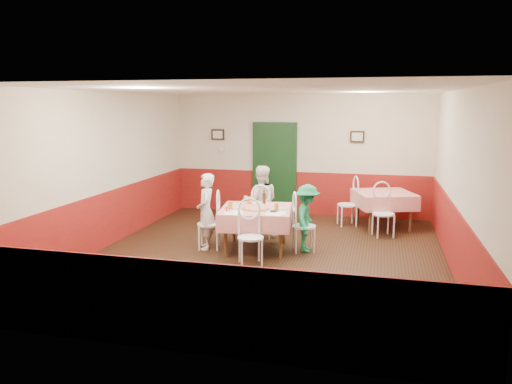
% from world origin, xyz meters
% --- Properties ---
extents(floor, '(7.00, 7.00, 0.00)m').
position_xyz_m(floor, '(0.00, 0.00, 0.00)').
color(floor, black).
rests_on(floor, ground).
extents(ceiling, '(7.00, 7.00, 0.00)m').
position_xyz_m(ceiling, '(0.00, 0.00, 2.80)').
color(ceiling, white).
rests_on(ceiling, back_wall).
extents(back_wall, '(6.00, 0.10, 2.80)m').
position_xyz_m(back_wall, '(0.00, 3.50, 1.40)').
color(back_wall, beige).
rests_on(back_wall, ground).
extents(front_wall, '(6.00, 0.10, 2.80)m').
position_xyz_m(front_wall, '(0.00, -3.50, 1.40)').
color(front_wall, beige).
rests_on(front_wall, ground).
extents(left_wall, '(0.10, 7.00, 2.80)m').
position_xyz_m(left_wall, '(-3.00, 0.00, 1.40)').
color(left_wall, beige).
rests_on(left_wall, ground).
extents(right_wall, '(0.10, 7.00, 2.80)m').
position_xyz_m(right_wall, '(3.00, 0.00, 1.40)').
color(right_wall, beige).
rests_on(right_wall, ground).
extents(wainscot_back, '(6.00, 0.03, 1.00)m').
position_xyz_m(wainscot_back, '(0.00, 3.48, 0.50)').
color(wainscot_back, maroon).
rests_on(wainscot_back, ground).
extents(wainscot_front, '(6.00, 0.03, 1.00)m').
position_xyz_m(wainscot_front, '(0.00, -3.48, 0.50)').
color(wainscot_front, maroon).
rests_on(wainscot_front, ground).
extents(wainscot_left, '(0.03, 7.00, 1.00)m').
position_xyz_m(wainscot_left, '(-2.98, 0.00, 0.50)').
color(wainscot_left, maroon).
rests_on(wainscot_left, ground).
extents(wainscot_right, '(0.03, 7.00, 1.00)m').
position_xyz_m(wainscot_right, '(2.98, 0.00, 0.50)').
color(wainscot_right, maroon).
rests_on(wainscot_right, ground).
extents(door, '(0.96, 0.06, 2.10)m').
position_xyz_m(door, '(-0.60, 3.45, 1.05)').
color(door, black).
rests_on(door, ground).
extents(picture_left, '(0.32, 0.03, 0.26)m').
position_xyz_m(picture_left, '(-2.00, 3.45, 1.85)').
color(picture_left, black).
rests_on(picture_left, back_wall).
extents(picture_right, '(0.32, 0.03, 0.26)m').
position_xyz_m(picture_right, '(1.30, 3.45, 1.85)').
color(picture_right, black).
rests_on(picture_right, back_wall).
extents(thermostat, '(0.10, 0.03, 0.10)m').
position_xyz_m(thermostat, '(-1.90, 3.45, 1.50)').
color(thermostat, white).
rests_on(thermostat, back_wall).
extents(main_table, '(1.38, 1.38, 0.77)m').
position_xyz_m(main_table, '(-0.27, 0.34, 0.38)').
color(main_table, red).
rests_on(main_table, ground).
extents(second_table, '(1.43, 1.43, 0.77)m').
position_xyz_m(second_table, '(1.93, 2.58, 0.38)').
color(second_table, red).
rests_on(second_table, ground).
extents(chair_left, '(0.50, 0.50, 0.90)m').
position_xyz_m(chair_left, '(-1.11, 0.22, 0.45)').
color(chair_left, white).
rests_on(chair_left, ground).
extents(chair_right, '(0.53, 0.53, 0.90)m').
position_xyz_m(chair_right, '(0.57, 0.46, 0.45)').
color(chair_right, white).
rests_on(chair_right, ground).
extents(chair_far, '(0.51, 0.51, 0.90)m').
position_xyz_m(chair_far, '(-0.39, 1.18, 0.45)').
color(chair_far, white).
rests_on(chair_far, ground).
extents(chair_near, '(0.55, 0.55, 0.90)m').
position_xyz_m(chair_near, '(-0.15, -0.50, 0.45)').
color(chair_near, white).
rests_on(chair_near, ground).
extents(chair_second_a, '(0.54, 0.54, 0.90)m').
position_xyz_m(chair_second_a, '(1.18, 2.58, 0.45)').
color(chair_second_a, white).
rests_on(chair_second_a, ground).
extents(chair_second_b, '(0.54, 0.54, 0.90)m').
position_xyz_m(chair_second_b, '(1.93, 1.83, 0.45)').
color(chair_second_b, white).
rests_on(chair_second_b, ground).
extents(pizza, '(0.54, 0.54, 0.03)m').
position_xyz_m(pizza, '(-0.26, 0.26, 0.78)').
color(pizza, '#B74723').
rests_on(pizza, main_table).
extents(plate_left, '(0.28, 0.28, 0.01)m').
position_xyz_m(plate_left, '(-0.71, 0.28, 0.77)').
color(plate_left, white).
rests_on(plate_left, main_table).
extents(plate_right, '(0.28, 0.28, 0.01)m').
position_xyz_m(plate_right, '(0.17, 0.37, 0.77)').
color(plate_right, white).
rests_on(plate_right, main_table).
extents(plate_far, '(0.28, 0.28, 0.01)m').
position_xyz_m(plate_far, '(-0.35, 0.78, 0.77)').
color(plate_far, white).
rests_on(plate_far, main_table).
extents(glass_a, '(0.09, 0.09, 0.15)m').
position_xyz_m(glass_a, '(-0.66, 0.06, 0.84)').
color(glass_a, '#BF7219').
rests_on(glass_a, main_table).
extents(glass_b, '(0.08, 0.08, 0.14)m').
position_xyz_m(glass_b, '(0.13, 0.16, 0.83)').
color(glass_b, '#BF7219').
rests_on(glass_b, main_table).
extents(glass_c, '(0.08, 0.08, 0.13)m').
position_xyz_m(glass_c, '(-0.48, 0.69, 0.83)').
color(glass_c, '#BF7219').
rests_on(glass_c, main_table).
extents(beer_bottle, '(0.07, 0.07, 0.23)m').
position_xyz_m(beer_bottle, '(-0.23, 0.78, 0.88)').
color(beer_bottle, '#381C0A').
rests_on(beer_bottle, main_table).
extents(shaker_a, '(0.04, 0.04, 0.09)m').
position_xyz_m(shaker_a, '(-0.60, -0.15, 0.81)').
color(shaker_a, silver).
rests_on(shaker_a, main_table).
extents(shaker_b, '(0.04, 0.04, 0.09)m').
position_xyz_m(shaker_b, '(-0.59, -0.18, 0.81)').
color(shaker_b, silver).
rests_on(shaker_b, main_table).
extents(shaker_c, '(0.04, 0.04, 0.09)m').
position_xyz_m(shaker_c, '(-0.68, -0.07, 0.81)').
color(shaker_c, '#B23319').
rests_on(shaker_c, main_table).
extents(menu_left, '(0.40, 0.47, 0.00)m').
position_xyz_m(menu_left, '(-0.55, -0.12, 0.76)').
color(menu_left, white).
rests_on(menu_left, main_table).
extents(menu_right, '(0.33, 0.42, 0.00)m').
position_xyz_m(menu_right, '(0.15, 0.02, 0.76)').
color(menu_right, white).
rests_on(menu_right, main_table).
extents(wallet, '(0.12, 0.10, 0.02)m').
position_xyz_m(wallet, '(0.09, 0.10, 0.77)').
color(wallet, black).
rests_on(wallet, main_table).
extents(diner_left, '(0.46, 0.57, 1.36)m').
position_xyz_m(diner_left, '(-1.16, 0.21, 0.68)').
color(diner_left, gray).
rests_on(diner_left, ground).
extents(diner_far, '(0.79, 0.68, 1.41)m').
position_xyz_m(diner_far, '(-0.40, 1.23, 0.70)').
color(diner_far, gray).
rests_on(diner_far, ground).
extents(diner_right, '(0.48, 0.79, 1.20)m').
position_xyz_m(diner_right, '(0.62, 0.47, 0.60)').
color(diner_right, gray).
rests_on(diner_right, ground).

